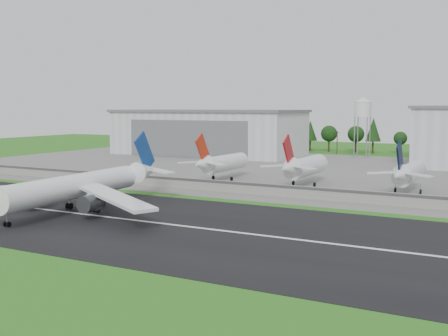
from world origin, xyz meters
The scene contains 13 objects.
ground centered at (0.00, 0.00, 0.00)m, with size 600.00×600.00×0.00m, color #1F5D16.
runway centered at (0.00, 10.00, 0.05)m, with size 320.00×60.00×0.10m, color black.
runway_centerline centered at (0.00, 10.00, 0.11)m, with size 220.00×1.00×0.02m, color white.
apron centered at (0.00, 120.00, 0.05)m, with size 320.00×150.00×0.10m, color slate.
blast_fence centered at (0.00, 54.99, 1.81)m, with size 240.00×0.61×3.50m.
hangar_west centered at (-80.00, 164.92, 11.63)m, with size 97.00×44.00×23.20m.
water_tower centered at (-5.00, 185.00, 24.55)m, with size 8.40×8.40×29.40m.
utility_poles centered at (0.00, 200.00, 0.00)m, with size 230.00×3.00×12.00m, color black, non-canonical shape.
treeline centered at (0.00, 215.00, 0.00)m, with size 320.00×16.00×22.00m, color black, non-canonical shape.
main_airliner centered at (-26.81, 9.56, 4.89)m, with size 57.18×59.24×18.17m.
parked_jet_red_a centered at (-24.15, 76.55, 6.08)m, with size 7.36×31.29×16.58m.
parked_jet_red_b centered at (4.89, 76.58, 6.34)m, with size 7.36×31.29×16.85m.
parked_jet_navy centered at (36.33, 76.54, 6.06)m, with size 7.36×31.29×16.56m.
Camera 1 is at (65.57, -86.62, 24.76)m, focal length 45.00 mm.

